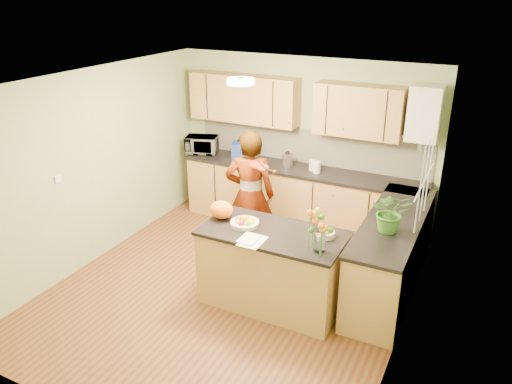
% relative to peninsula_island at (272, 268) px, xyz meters
% --- Properties ---
extents(floor, '(4.50, 4.50, 0.00)m').
position_rel_peninsula_island_xyz_m(floor, '(-0.55, 0.02, -0.46)').
color(floor, brown).
rests_on(floor, ground).
extents(ceiling, '(4.00, 4.50, 0.02)m').
position_rel_peninsula_island_xyz_m(ceiling, '(-0.55, 0.02, 2.04)').
color(ceiling, silver).
rests_on(ceiling, wall_back).
extents(wall_back, '(4.00, 0.02, 2.50)m').
position_rel_peninsula_island_xyz_m(wall_back, '(-0.55, 2.27, 0.79)').
color(wall_back, '#97AE7C').
rests_on(wall_back, floor).
extents(wall_front, '(4.00, 0.02, 2.50)m').
position_rel_peninsula_island_xyz_m(wall_front, '(-0.55, -2.23, 0.79)').
color(wall_front, '#97AE7C').
rests_on(wall_front, floor).
extents(wall_left, '(0.02, 4.50, 2.50)m').
position_rel_peninsula_island_xyz_m(wall_left, '(-2.55, 0.02, 0.79)').
color(wall_left, '#97AE7C').
rests_on(wall_left, floor).
extents(wall_right, '(0.02, 4.50, 2.50)m').
position_rel_peninsula_island_xyz_m(wall_right, '(1.45, 0.02, 0.79)').
color(wall_right, '#97AE7C').
rests_on(wall_right, floor).
extents(back_counter, '(3.64, 0.62, 0.94)m').
position_rel_peninsula_island_xyz_m(back_counter, '(-0.45, 1.97, 0.01)').
color(back_counter, '#A87E43').
rests_on(back_counter, floor).
extents(right_counter, '(0.62, 2.24, 0.94)m').
position_rel_peninsula_island_xyz_m(right_counter, '(1.15, 0.87, 0.01)').
color(right_counter, '#A87E43').
rests_on(right_counter, floor).
extents(splashback, '(3.60, 0.02, 0.52)m').
position_rel_peninsula_island_xyz_m(splashback, '(-0.45, 2.26, 0.74)').
color(splashback, silver).
rests_on(splashback, back_counter).
extents(upper_cabinets, '(3.20, 0.34, 0.70)m').
position_rel_peninsula_island_xyz_m(upper_cabinets, '(-0.73, 2.10, 1.39)').
color(upper_cabinets, '#A87E43').
rests_on(upper_cabinets, wall_back).
extents(boiler, '(0.40, 0.30, 0.86)m').
position_rel_peninsula_island_xyz_m(boiler, '(1.15, 2.11, 1.44)').
color(boiler, white).
rests_on(boiler, wall_back).
extents(window_right, '(0.01, 1.30, 1.05)m').
position_rel_peninsula_island_xyz_m(window_right, '(1.44, 0.62, 1.09)').
color(window_right, white).
rests_on(window_right, wall_right).
extents(light_switch, '(0.02, 0.09, 0.09)m').
position_rel_peninsula_island_xyz_m(light_switch, '(-2.54, -0.58, 0.84)').
color(light_switch, white).
rests_on(light_switch, wall_left).
extents(ceiling_lamp, '(0.30, 0.30, 0.07)m').
position_rel_peninsula_island_xyz_m(ceiling_lamp, '(-0.55, 0.32, 2.00)').
color(ceiling_lamp, '#FFEABF').
rests_on(ceiling_lamp, ceiling).
extents(peninsula_island, '(1.60, 0.82, 0.92)m').
position_rel_peninsula_island_xyz_m(peninsula_island, '(0.00, 0.00, 0.00)').
color(peninsula_island, '#A87E43').
rests_on(peninsula_island, floor).
extents(fruit_dish, '(0.33, 0.33, 0.11)m').
position_rel_peninsula_island_xyz_m(fruit_dish, '(-0.35, 0.00, 0.50)').
color(fruit_dish, beige).
rests_on(fruit_dish, peninsula_island).
extents(orange_bowl, '(0.21, 0.21, 0.12)m').
position_rel_peninsula_island_xyz_m(orange_bowl, '(0.55, 0.15, 0.51)').
color(orange_bowl, beige).
rests_on(orange_bowl, peninsula_island).
extents(flower_vase, '(0.28, 0.28, 0.52)m').
position_rel_peninsula_island_xyz_m(flower_vase, '(0.60, -0.18, 0.80)').
color(flower_vase, silver).
rests_on(flower_vase, peninsula_island).
extents(orange_bag, '(0.31, 0.28, 0.21)m').
position_rel_peninsula_island_xyz_m(orange_bag, '(-0.68, 0.05, 0.56)').
color(orange_bag, orange).
rests_on(orange_bag, peninsula_island).
extents(papers, '(0.24, 0.32, 0.01)m').
position_rel_peninsula_island_xyz_m(papers, '(-0.10, -0.30, 0.46)').
color(papers, white).
rests_on(papers, peninsula_island).
extents(violinist, '(0.75, 0.62, 1.77)m').
position_rel_peninsula_island_xyz_m(violinist, '(-0.72, 0.86, 0.42)').
color(violinist, '#DAAA85').
rests_on(violinist, floor).
extents(violin, '(0.65, 0.56, 0.16)m').
position_rel_peninsula_island_xyz_m(violin, '(-0.52, 0.64, 0.95)').
color(violin, '#510F05').
rests_on(violin, violinist).
extents(microwave, '(0.56, 0.47, 0.27)m').
position_rel_peninsula_island_xyz_m(microwave, '(-2.15, 1.96, 0.61)').
color(microwave, white).
rests_on(microwave, back_counter).
extents(blue_box, '(0.38, 0.34, 0.26)m').
position_rel_peninsula_island_xyz_m(blue_box, '(-1.43, 2.00, 0.61)').
color(blue_box, navy).
rests_on(blue_box, back_counter).
extents(kettle, '(0.15, 0.15, 0.28)m').
position_rel_peninsula_island_xyz_m(kettle, '(-0.67, 1.96, 0.59)').
color(kettle, '#B2B2B7').
rests_on(kettle, back_counter).
extents(jar_cream, '(0.13, 0.13, 0.16)m').
position_rel_peninsula_island_xyz_m(jar_cream, '(-0.28, 1.98, 0.56)').
color(jar_cream, beige).
rests_on(jar_cream, back_counter).
extents(jar_white, '(0.14, 0.14, 0.17)m').
position_rel_peninsula_island_xyz_m(jar_white, '(-0.19, 1.91, 0.57)').
color(jar_white, white).
rests_on(jar_white, back_counter).
extents(potted_plant, '(0.51, 0.47, 0.47)m').
position_rel_peninsula_island_xyz_m(potted_plant, '(1.15, 0.53, 0.71)').
color(potted_plant, '#397426').
rests_on(potted_plant, right_counter).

